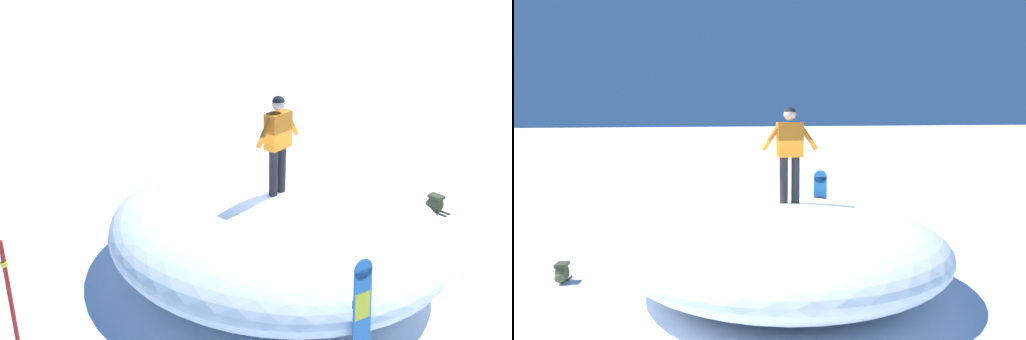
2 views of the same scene
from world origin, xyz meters
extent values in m
plane|color=white|center=(0.00, 0.00, 0.00)|extent=(240.00, 240.00, 0.00)
ellipsoid|color=white|center=(-0.07, -0.11, 0.72)|extent=(6.42, 6.03, 1.45)
cylinder|color=black|center=(0.01, -0.34, 1.83)|extent=(0.14, 0.14, 0.78)
cylinder|color=black|center=(0.03, -0.14, 1.83)|extent=(0.14, 0.14, 0.78)
cube|color=orange|center=(0.02, -0.24, 2.51)|extent=(0.27, 0.45, 0.58)
sphere|color=beige|center=(0.02, -0.24, 2.94)|extent=(0.21, 0.21, 0.21)
cylinder|color=orange|center=(-0.02, -0.54, 2.56)|extent=(0.13, 0.38, 0.48)
cylinder|color=orange|center=(0.05, 0.06, 2.56)|extent=(0.13, 0.38, 0.48)
sphere|color=black|center=(0.02, -0.24, 2.96)|extent=(0.20, 0.20, 0.20)
cube|color=#2672BF|center=(2.34, -1.73, 0.79)|extent=(0.22, 0.31, 1.59)
cylinder|color=#2672BF|center=(2.30, -1.71, 1.59)|extent=(0.14, 0.28, 0.28)
cube|color=yellow|center=(2.33, -1.72, 1.08)|extent=(0.12, 0.23, 0.38)
cube|color=black|center=(2.29, -1.70, 1.08)|extent=(0.14, 0.20, 0.11)
cube|color=black|center=(2.32, -1.72, 0.51)|extent=(0.14, 0.20, 0.11)
ellipsoid|color=#383D23|center=(1.34, 3.51, 0.17)|extent=(0.39, 0.30, 0.35)
ellipsoid|color=#4B5131|center=(1.19, 3.54, 0.12)|extent=(0.13, 0.19, 0.17)
cube|color=#383D23|center=(1.34, 3.51, 0.32)|extent=(0.32, 0.25, 0.06)
cylinder|color=#383D23|center=(1.52, 3.41, 0.01)|extent=(0.24, 0.08, 0.04)
cylinder|color=#383D23|center=(1.54, 3.53, 0.01)|extent=(0.24, 0.08, 0.04)
camera|label=1|loc=(5.15, -7.85, 5.71)|focal=44.26mm
camera|label=2|loc=(-8.35, 2.57, 2.92)|focal=37.22mm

